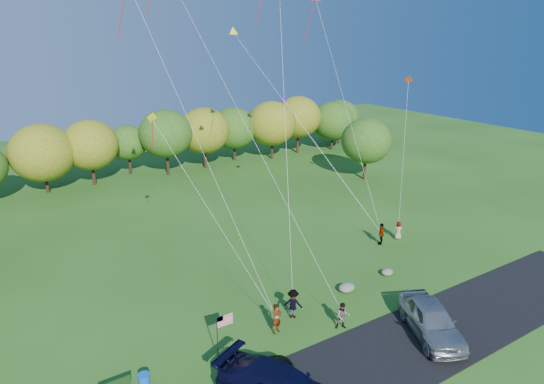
{
  "coord_description": "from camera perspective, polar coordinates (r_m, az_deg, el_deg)",
  "views": [
    {
      "loc": [
        -16.11,
        -19.5,
        17.1
      ],
      "look_at": [
        0.32,
        6.0,
        7.04
      ],
      "focal_mm": 32.0,
      "sensor_mm": 36.0,
      "label": 1
    }
  ],
  "objects": [
    {
      "name": "ground",
      "position": [
        30.53,
        5.82,
        -15.82
      ],
      "size": [
        140.0,
        140.0,
        0.0
      ],
      "primitive_type": "plane",
      "color": "#275016",
      "rests_on": "ground"
    },
    {
      "name": "asphalt_lane",
      "position": [
        28.13,
        11.18,
        -19.43
      ],
      "size": [
        44.0,
        6.0,
        0.06
      ],
      "primitive_type": "cube",
      "color": "black",
      "rests_on": "ground"
    },
    {
      "name": "treeline",
      "position": [
        58.99,
        -16.0,
        5.41
      ],
      "size": [
        77.0,
        27.15,
        8.23
      ],
      "color": "#3C2316",
      "rests_on": "ground"
    },
    {
      "name": "minivan_silver",
      "position": [
        30.8,
        18.24,
        -14.1
      ],
      "size": [
        4.64,
        6.24,
        1.98
      ],
      "primitive_type": "imported",
      "rotation": [
        0.0,
        0.0,
        -0.45
      ],
      "color": "#92969C",
      "rests_on": "asphalt_lane"
    },
    {
      "name": "flyer_a",
      "position": [
        29.63,
        0.55,
        -14.68
      ],
      "size": [
        0.79,
        0.62,
        1.9
      ],
      "primitive_type": "imported",
      "rotation": [
        0.0,
        0.0,
        0.26
      ],
      "color": "#4C4C59",
      "rests_on": "ground"
    },
    {
      "name": "flyer_b",
      "position": [
        30.35,
        8.34,
        -14.24
      ],
      "size": [
        1.04,
        0.98,
        1.71
      ],
      "primitive_type": "imported",
      "rotation": [
        0.0,
        0.0,
        -0.53
      ],
      "color": "#4C4C59",
      "rests_on": "ground"
    },
    {
      "name": "flyer_c",
      "position": [
        31.04,
        2.49,
        -13.0
      ],
      "size": [
        1.39,
        1.37,
        1.92
      ],
      "primitive_type": "imported",
      "rotation": [
        0.0,
        0.0,
        2.38
      ],
      "color": "#4C4C59",
      "rests_on": "ground"
    },
    {
      "name": "flyer_d",
      "position": [
        41.91,
        12.74,
        -4.81
      ],
      "size": [
        1.15,
        1.04,
        1.88
      ],
      "primitive_type": "imported",
      "rotation": [
        0.0,
        0.0,
        3.8
      ],
      "color": "#4C4C59",
      "rests_on": "ground"
    },
    {
      "name": "flyer_e",
      "position": [
        43.31,
        14.63,
        -4.4
      ],
      "size": [
        0.93,
        0.86,
        1.59
      ],
      "primitive_type": "imported",
      "rotation": [
        0.0,
        0.0,
        2.54
      ],
      "color": "#4C4C59",
      "rests_on": "ground"
    },
    {
      "name": "trash_barrel",
      "position": [
        26.8,
        -14.8,
        -20.79
      ],
      "size": [
        0.6,
        0.6,
        0.9
      ],
      "primitive_type": "cylinder",
      "color": "blue",
      "rests_on": "ground"
    },
    {
      "name": "flag_assembly",
      "position": [
        27.16,
        -5.9,
        -15.41
      ],
      "size": [
        1.0,
        0.65,
        2.72
      ],
      "color": "black",
      "rests_on": "ground"
    },
    {
      "name": "boulder_near",
      "position": [
        34.47,
        8.78,
        -11.05
      ],
      "size": [
        1.22,
        0.95,
        0.61
      ],
      "primitive_type": "ellipsoid",
      "color": "gray",
      "rests_on": "ground"
    },
    {
      "name": "boulder_far",
      "position": [
        37.19,
        13.4,
        -9.15
      ],
      "size": [
        0.93,
        0.78,
        0.49
      ],
      "primitive_type": "ellipsoid",
      "color": "gray",
      "rests_on": "ground"
    }
  ]
}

